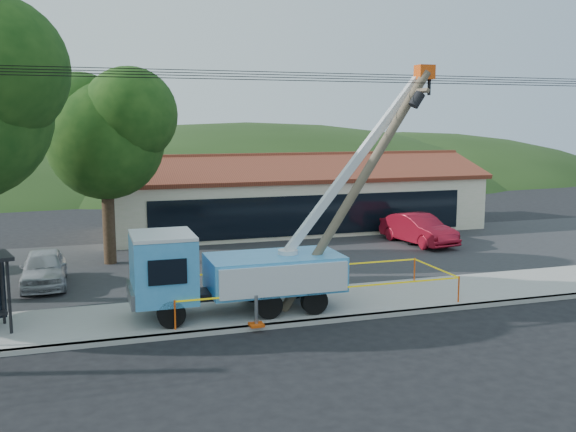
% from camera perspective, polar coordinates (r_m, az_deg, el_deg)
% --- Properties ---
extents(ground, '(120.00, 120.00, 0.00)m').
position_cam_1_polar(ground, '(19.80, 7.28, -11.02)').
color(ground, black).
rests_on(ground, ground).
extents(curb, '(60.00, 0.25, 0.15)m').
position_cam_1_polar(curb, '(21.59, 4.91, -9.10)').
color(curb, '#9A9690').
rests_on(curb, ground).
extents(sidewalk, '(60.00, 4.00, 0.15)m').
position_cam_1_polar(sidewalk, '(23.28, 3.10, -7.77)').
color(sidewalk, '#9A9690').
rests_on(sidewalk, ground).
extents(parking_lot, '(60.00, 12.00, 0.10)m').
position_cam_1_polar(parking_lot, '(30.67, -2.21, -3.83)').
color(parking_lot, '#28282B').
rests_on(parking_lot, ground).
extents(strip_mall, '(22.50, 8.53, 4.67)m').
position_cam_1_polar(strip_mall, '(39.04, 0.30, 1.56)').
color(strip_mall, beige).
rests_on(strip_mall, ground).
extents(tree_lot, '(6.30, 5.60, 8.94)m').
position_cam_1_polar(tree_lot, '(29.90, -15.96, 7.44)').
color(tree_lot, '#332316').
rests_on(tree_lot, ground).
extents(hill_west, '(78.40, 56.00, 28.00)m').
position_cam_1_polar(hill_west, '(72.53, -23.19, 2.58)').
color(hill_west, '#1D3312').
rests_on(hill_west, ground).
extents(hill_center, '(89.60, 64.00, 32.00)m').
position_cam_1_polar(hill_center, '(74.39, -3.64, 3.38)').
color(hill_center, '#1D3312').
rests_on(hill_center, ground).
extents(hill_east, '(72.80, 52.00, 26.00)m').
position_cam_1_polar(hill_east, '(81.56, 10.15, 3.71)').
color(hill_east, '#1D3312').
rests_on(hill_east, ground).
extents(utility_truck, '(10.64, 3.82, 8.36)m').
position_cam_1_polar(utility_truck, '(21.68, -4.94, -4.64)').
color(utility_truck, black).
rests_on(utility_truck, ground).
extents(leaning_pole, '(5.52, 1.81, 8.29)m').
position_cam_1_polar(leaning_pole, '(22.32, 6.70, 3.41)').
color(leaning_pole, brown).
rests_on(leaning_pole, ground).
extents(caution_tape, '(10.14, 3.28, 0.95)m').
position_cam_1_polar(caution_tape, '(23.00, 2.03, -5.95)').
color(caution_tape, '#EE4D0C').
rests_on(caution_tape, ground).
extents(car_silver, '(1.76, 4.24, 1.44)m').
position_cam_1_polar(car_silver, '(27.35, -20.79, -6.01)').
color(car_silver, '#A7A9AE').
rests_on(car_silver, ground).
extents(car_red, '(2.47, 5.03, 1.59)m').
position_cam_1_polar(car_red, '(34.79, 11.47, -2.60)').
color(car_red, maroon).
rests_on(car_red, ground).
extents(car_dark, '(2.52, 4.86, 1.31)m').
position_cam_1_polar(car_dark, '(36.00, 11.31, -2.23)').
color(car_dark, black).
rests_on(car_dark, ground).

